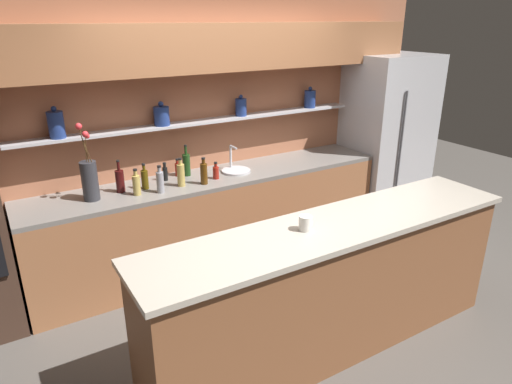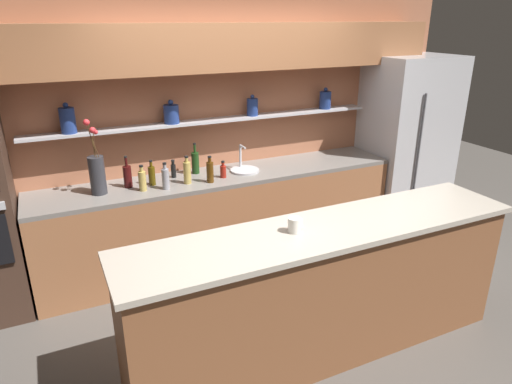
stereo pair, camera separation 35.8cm
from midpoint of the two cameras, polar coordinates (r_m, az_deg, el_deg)
ground_plane at (r=3.92m, az=7.69°, el=-15.90°), size 12.00×12.00×0.00m
back_wall_unit at (r=4.56m, az=-1.95°, el=10.97°), size 5.20×0.44×2.60m
back_counter_unit at (r=4.58m, az=-1.88°, el=-3.32°), size 3.55×0.62×0.92m
island_counter at (r=3.39m, az=11.48°, el=-12.15°), size 2.90×0.61×1.02m
refrigerator at (r=5.62m, az=20.04°, el=5.69°), size 0.94×0.73×1.96m
flower_vase at (r=4.04m, az=-16.90°, el=2.28°), size 0.13×0.17×0.66m
sink_fixture at (r=4.50m, az=0.82°, el=2.90°), size 0.28×0.28×0.25m
bottle_sauce_0 at (r=4.35m, az=-7.99°, el=2.71°), size 0.05×0.05×0.17m
bottle_spirit_1 at (r=4.05m, az=-11.60°, el=1.41°), size 0.07×0.07×0.23m
bottle_spirit_2 at (r=4.05m, az=-8.78°, el=1.68°), size 0.06×0.06×0.24m
bottle_oil_3 at (r=4.17m, az=-10.53°, el=2.04°), size 0.06×0.06×0.23m
bottle_sauce_4 at (r=4.31m, az=-1.77°, el=2.62°), size 0.06×0.06×0.16m
bottle_sauce_5 at (r=4.45m, az=-6.38°, el=3.16°), size 0.05×0.05×0.17m
bottle_spirit_6 at (r=4.16m, az=-6.18°, el=2.45°), size 0.07×0.07×0.26m
bottle_spirit_7 at (r=4.18m, az=-3.34°, el=2.54°), size 0.06×0.06×0.25m
bottle_wine_8 at (r=4.43m, az=-5.31°, el=3.69°), size 0.07×0.07×0.30m
bottle_wine_9 at (r=4.16m, az=-13.42°, el=1.92°), size 0.07×0.07×0.29m
coffee_mug at (r=3.02m, az=8.23°, el=-4.17°), size 0.11×0.09×0.10m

